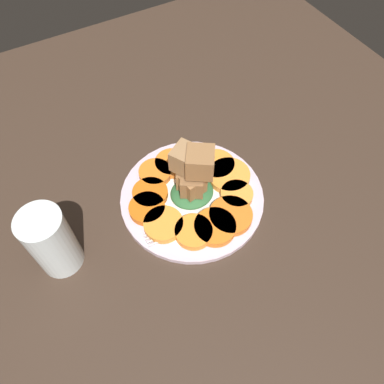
{
  "coord_description": "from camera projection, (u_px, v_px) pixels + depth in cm",
  "views": [
    {
      "loc": [
        -18.03,
        -32.09,
        58.6
      ],
      "look_at": [
        0.0,
        0.0,
        4.1
      ],
      "focal_mm": 35.0,
      "sensor_mm": 36.0,
      "label": 1
    }
  ],
  "objects": [
    {
      "name": "carrot_slice_10",
      "position": [
        197.0,
        159.0,
        0.7
      ],
      "size": [
        6.65,
        6.65,
        1.34
      ],
      "primitive_type": "cylinder",
      "color": "orange",
      "rests_on": "plate"
    },
    {
      "name": "carrot_slice_0",
      "position": [
        155.0,
        173.0,
        0.69
      ],
      "size": [
        5.98,
        5.98,
        1.34
      ],
      "primitive_type": "cylinder",
      "color": "orange",
      "rests_on": "plate"
    },
    {
      "name": "carrot_slice_6",
      "position": [
        231.0,
        216.0,
        0.63
      ],
      "size": [
        7.42,
        7.42,
        1.34
      ],
      "primitive_type": "cylinder",
      "color": "orange",
      "rests_on": "plate"
    },
    {
      "name": "center_pile",
      "position": [
        193.0,
        176.0,
        0.63
      ],
      "size": [
        8.49,
        8.4,
        10.67
      ],
      "color": "#2D6033",
      "rests_on": "plate"
    },
    {
      "name": "carrot_slice_11",
      "position": [
        172.0,
        163.0,
        0.7
      ],
      "size": [
        6.29,
        6.29,
        1.34
      ],
      "primitive_type": "cylinder",
      "color": "orange",
      "rests_on": "plate"
    },
    {
      "name": "carrot_slice_8",
      "position": [
        230.0,
        177.0,
        0.68
      ],
      "size": [
        7.63,
        7.63,
        1.34
      ],
      "primitive_type": "cylinder",
      "color": "orange",
      "rests_on": "plate"
    },
    {
      "name": "carrot_slice_9",
      "position": [
        216.0,
        165.0,
        0.7
      ],
      "size": [
        6.76,
        6.76,
        1.34
      ],
      "primitive_type": "cylinder",
      "color": "orange",
      "rests_on": "plate"
    },
    {
      "name": "carrot_slice_3",
      "position": [
        164.0,
        224.0,
        0.63
      ],
      "size": [
        6.69,
        6.69,
        1.34
      ],
      "primitive_type": "cylinder",
      "color": "orange",
      "rests_on": "plate"
    },
    {
      "name": "carrot_slice_7",
      "position": [
        237.0,
        195.0,
        0.66
      ],
      "size": [
        5.73,
        5.73,
        1.34
      ],
      "primitive_type": "cylinder",
      "color": "orange",
      "rests_on": "plate"
    },
    {
      "name": "carrot_slice_2",
      "position": [
        147.0,
        208.0,
        0.64
      ],
      "size": [
        6.28,
        6.28,
        1.34
      ],
      "primitive_type": "cylinder",
      "color": "#D56013",
      "rests_on": "plate"
    },
    {
      "name": "carrot_slice_5",
      "position": [
        216.0,
        226.0,
        0.62
      ],
      "size": [
        7.05,
        7.05,
        1.34
      ],
      "primitive_type": "cylinder",
      "color": "orange",
      "rests_on": "plate"
    },
    {
      "name": "water_glass",
      "position": [
        51.0,
        240.0,
        0.56
      ],
      "size": [
        6.72,
        6.72,
        12.67
      ],
      "color": "silver",
      "rests_on": "table_slab"
    },
    {
      "name": "carrot_slice_1",
      "position": [
        150.0,
        193.0,
        0.66
      ],
      "size": [
        6.3,
        6.3,
        1.34
      ],
      "primitive_type": "cylinder",
      "color": "#D66115",
      "rests_on": "plate"
    },
    {
      "name": "carrot_slice_4",
      "position": [
        194.0,
        232.0,
        0.62
      ],
      "size": [
        6.32,
        6.32,
        1.34
      ],
      "primitive_type": "cylinder",
      "color": "orange",
      "rests_on": "plate"
    },
    {
      "name": "fork",
      "position": [
        196.0,
        220.0,
        0.63
      ],
      "size": [
        19.45,
        3.02,
        0.4
      ],
      "rotation": [
        0.0,
        0.0,
        -0.07
      ],
      "color": "silver",
      "rests_on": "plate"
    },
    {
      "name": "plate",
      "position": [
        192.0,
        197.0,
        0.67
      ],
      "size": [
        25.56,
        25.56,
        1.05
      ],
      "color": "silver",
      "rests_on": "table_slab"
    },
    {
      "name": "table_slab",
      "position": [
        192.0,
        201.0,
        0.68
      ],
      "size": [
        120.0,
        120.0,
        2.0
      ],
      "primitive_type": "cube",
      "color": "#38281E",
      "rests_on": "ground"
    }
  ]
}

